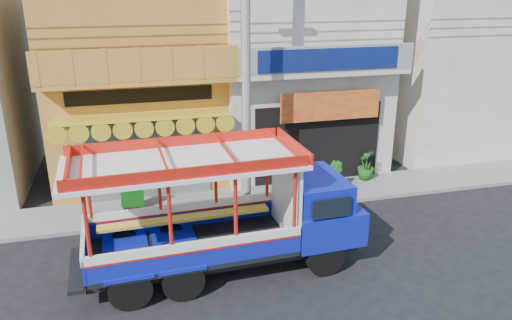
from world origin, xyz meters
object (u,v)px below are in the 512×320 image
(songthaew_truck, at_px, (242,211))
(green_sign, at_px, (132,197))
(potted_plant_c, at_px, (366,165))
(potted_plant_b, at_px, (337,177))
(utility_pole, at_px, (251,51))

(songthaew_truck, height_order, green_sign, songthaew_truck)
(green_sign, distance_m, potted_plant_c, 8.27)
(songthaew_truck, relative_size, potted_plant_b, 6.90)
(potted_plant_b, bearing_deg, songthaew_truck, 84.75)
(potted_plant_b, height_order, potted_plant_c, potted_plant_c)
(utility_pole, bearing_deg, potted_plant_c, 15.57)
(potted_plant_b, distance_m, potted_plant_c, 1.61)
(utility_pole, height_order, potted_plant_b, utility_pole)
(green_sign, xyz_separation_m, potted_plant_c, (8.25, 0.55, 0.09))
(songthaew_truck, bearing_deg, green_sign, 123.74)
(utility_pole, bearing_deg, songthaew_truck, -108.32)
(utility_pole, relative_size, potted_plant_c, 25.96)
(potted_plant_c, bearing_deg, green_sign, -60.46)
(green_sign, height_order, potted_plant_c, potted_plant_c)
(utility_pole, height_order, green_sign, utility_pole)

